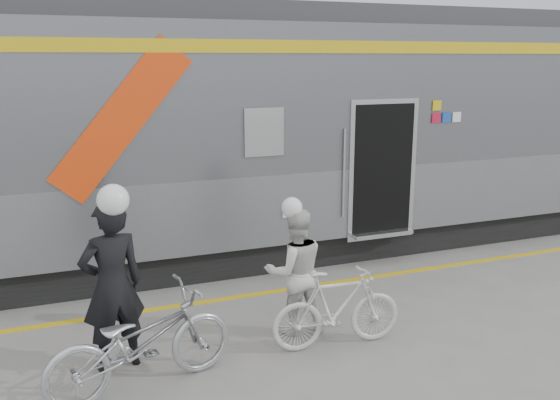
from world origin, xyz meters
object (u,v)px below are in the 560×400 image
bicycle_right (337,308)px  woman (295,271)px  bicycle_left (141,342)px  man (112,286)px

bicycle_right → woman: bearing=33.4°
bicycle_left → woman: size_ratio=1.26×
bicycle_right → man: bearing=84.6°
bicycle_left → woman: bearing=-84.0°
man → woman: (2.15, 0.11, -0.16)m
man → bicycle_right: (2.45, -0.44, -0.47)m
woman → bicycle_right: (0.30, -0.55, -0.31)m
man → bicycle_left: size_ratio=0.95×
bicycle_left → woman: 2.07m
man → woman: 2.16m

